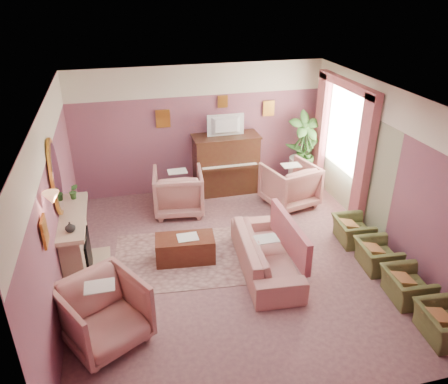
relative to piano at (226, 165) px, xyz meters
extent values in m
cube|color=#82585B|center=(-0.50, -2.68, -0.65)|extent=(5.50, 6.00, 0.01)
cube|color=silver|center=(-0.50, -2.68, 2.15)|extent=(5.50, 6.00, 0.01)
cube|color=#724965|center=(-0.50, 0.32, 0.75)|extent=(5.50, 0.02, 2.80)
cube|color=#724965|center=(-0.50, -5.68, 0.75)|extent=(5.50, 0.02, 2.80)
cube|color=#724965|center=(-3.25, -2.68, 0.75)|extent=(0.02, 6.00, 2.80)
cube|color=#724965|center=(2.25, -2.68, 0.75)|extent=(0.02, 6.00, 2.80)
cube|color=white|center=(-0.50, 0.31, 1.82)|extent=(5.50, 0.01, 0.65)
cube|color=#9EAA85|center=(2.23, -1.38, 0.42)|extent=(0.01, 3.00, 2.15)
cube|color=tan|center=(-3.09, -2.48, -0.10)|extent=(0.30, 1.40, 1.10)
cube|color=black|center=(-2.99, -2.48, -0.25)|extent=(0.18, 0.72, 0.68)
cube|color=orange|center=(-2.95, -2.48, -0.43)|extent=(0.06, 0.54, 0.10)
cube|color=tan|center=(-3.06, -2.48, 0.47)|extent=(0.40, 1.55, 0.07)
cube|color=tan|center=(-2.89, -2.48, -0.64)|extent=(0.55, 1.50, 0.02)
ellipsoid|color=#C6882D|center=(-3.20, -2.48, 1.15)|extent=(0.04, 0.72, 1.20)
ellipsoid|color=silver|center=(-3.17, -2.48, 1.15)|extent=(0.01, 0.60, 1.06)
cone|color=#FFA66B|center=(-3.12, -3.53, 1.33)|extent=(0.20, 0.20, 0.16)
cube|color=#3E2214|center=(0.00, 0.00, 0.00)|extent=(1.40, 0.60, 1.30)
cube|color=#3E2214|center=(0.00, -0.35, 0.07)|extent=(1.30, 0.12, 0.06)
cube|color=white|center=(0.00, -0.35, 0.11)|extent=(1.20, 0.08, 0.02)
cube|color=#3E2214|center=(0.00, 0.00, 0.66)|extent=(1.45, 0.65, 0.04)
imported|color=black|center=(0.00, -0.05, 0.95)|extent=(0.80, 0.12, 0.48)
cube|color=#C6882D|center=(-1.30, 0.28, 1.07)|extent=(0.30, 0.03, 0.38)
cube|color=#C6882D|center=(1.05, 0.28, 1.13)|extent=(0.26, 0.03, 0.34)
cube|color=#C6882D|center=(0.00, 0.28, 1.35)|extent=(0.22, 0.03, 0.26)
cube|color=#C6882D|center=(-3.21, -3.88, 1.07)|extent=(0.03, 0.28, 0.36)
cube|color=beige|center=(2.20, -1.13, 1.05)|extent=(0.03, 1.40, 1.80)
cube|color=#AB555D|center=(2.12, -2.05, 0.65)|extent=(0.16, 0.34, 2.60)
cube|color=#AB555D|center=(2.12, -0.21, 0.65)|extent=(0.16, 0.34, 2.60)
cube|color=#AB555D|center=(2.12, -1.13, 1.91)|extent=(0.16, 2.20, 0.16)
imported|color=#306126|center=(-3.05, -1.93, 0.64)|extent=(0.16, 0.16, 0.28)
imported|color=white|center=(-3.05, -2.98, 0.58)|extent=(0.16, 0.16, 0.16)
cube|color=#946C67|center=(-1.31, -2.39, -0.64)|extent=(2.66, 2.03, 0.01)
cube|color=#4C2114|center=(-1.34, -2.44, -0.43)|extent=(1.05, 0.61, 0.45)
cube|color=white|center=(-1.29, -2.44, -0.20)|extent=(0.35, 0.28, 0.01)
imported|color=tan|center=(-0.09, -3.02, -0.23)|extent=(0.69, 2.06, 0.83)
cube|color=#AB555D|center=(0.31, -3.02, -0.05)|extent=(0.10, 1.56, 0.57)
imported|color=tan|center=(-1.18, -0.69, -0.14)|extent=(0.98, 0.98, 1.02)
imported|color=tan|center=(1.15, -0.95, -0.14)|extent=(0.98, 0.98, 1.02)
imported|color=tan|center=(-2.68, -4.02, -0.14)|extent=(0.98, 0.98, 1.02)
imported|color=#576131|center=(1.74, -5.07, -0.34)|extent=(0.50, 0.71, 0.61)
imported|color=#576131|center=(1.74, -4.25, -0.34)|extent=(0.50, 0.71, 0.61)
imported|color=#576131|center=(1.74, -3.43, -0.34)|extent=(0.50, 0.71, 0.61)
imported|color=#576131|center=(1.74, -2.61, -0.34)|extent=(0.50, 0.71, 0.61)
cylinder|color=silver|center=(1.73, -0.15, -0.30)|extent=(0.52, 0.52, 0.70)
imported|color=#306126|center=(1.73, -0.15, 0.22)|extent=(0.30, 0.30, 0.34)
imported|color=#306126|center=(1.85, -0.25, 0.19)|extent=(0.16, 0.16, 0.28)
cylinder|color=brown|center=(1.75, -0.20, -0.48)|extent=(0.34, 0.34, 0.34)
imported|color=#306126|center=(1.75, -0.20, 0.41)|extent=(0.76, 0.76, 1.44)
camera|label=1|loc=(-2.22, -8.67, 3.80)|focal=35.00mm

